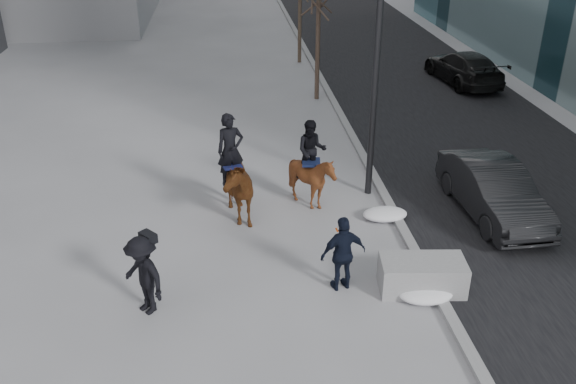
{
  "coord_description": "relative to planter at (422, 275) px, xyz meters",
  "views": [
    {
      "loc": [
        -1.35,
        -11.46,
        7.96
      ],
      "look_at": [
        0.0,
        1.2,
        1.5
      ],
      "focal_mm": 38.0,
      "sensor_mm": 36.0,
      "label": 1
    }
  ],
  "objects": [
    {
      "name": "mounted_right",
      "position": [
        -1.85,
        4.13,
        0.61
      ],
      "size": [
        1.47,
        1.61,
        2.43
      ],
      "color": "#47270E",
      "rests_on": "ground"
    },
    {
      "name": "mounted_left",
      "position": [
        -4.01,
        3.75,
        0.69
      ],
      "size": [
        1.52,
        2.37,
        2.83
      ],
      "color": "#4E1F0F",
      "rests_on": "ground"
    },
    {
      "name": "snow_piles",
      "position": [
        -0.01,
        1.38,
        -0.21
      ],
      "size": [
        1.18,
        4.28,
        0.3
      ],
      "color": "white",
      "rests_on": "ground"
    },
    {
      "name": "feeder",
      "position": [
        -1.71,
        0.25,
        0.51
      ],
      "size": [
        1.1,
        0.97,
        1.75
      ],
      "color": "black",
      "rests_on": "ground"
    },
    {
      "name": "car_near",
      "position": [
        2.87,
        3.13,
        0.35
      ],
      "size": [
        1.73,
        4.39,
        1.42
      ],
      "primitive_type": "imported",
      "rotation": [
        0.0,
        0.0,
        0.05
      ],
      "color": "black",
      "rests_on": "ground"
    },
    {
      "name": "tree_far",
      "position": [
        -0.31,
        19.24,
        1.78
      ],
      "size": [
        1.2,
        1.2,
        4.28
      ],
      "primitive_type": null,
      "color": "#372B21",
      "rests_on": "ground"
    },
    {
      "name": "planter",
      "position": [
        0.0,
        0.0,
        0.0
      ],
      "size": [
        1.91,
        1.09,
        0.73
      ],
      "primitive_type": "cube",
      "rotation": [
        0.0,
        0.0,
        -0.1
      ],
      "color": "gray",
      "rests_on": "ground"
    },
    {
      "name": "car_far",
      "position": [
        6.47,
        14.94,
        0.34
      ],
      "size": [
        2.47,
        5.02,
        1.41
      ],
      "primitive_type": "imported",
      "rotation": [
        0.0,
        0.0,
        3.25
      ],
      "color": "black",
      "rests_on": "ground"
    },
    {
      "name": "camera_crew",
      "position": [
        -5.89,
        -0.13,
        0.52
      ],
      "size": [
        1.24,
        1.28,
        1.75
      ],
      "color": "black",
      "rests_on": "ground"
    },
    {
      "name": "curb",
      "position": [
        0.29,
        10.86,
        -0.3
      ],
      "size": [
        0.25,
        90.0,
        0.12
      ],
      "primitive_type": "cube",
      "color": "gray",
      "rests_on": "ground"
    },
    {
      "name": "ground",
      "position": [
        -2.71,
        0.86,
        -0.36
      ],
      "size": [
        120.0,
        120.0,
        0.0
      ],
      "primitive_type": "plane",
      "color": "gray",
      "rests_on": "ground"
    },
    {
      "name": "tree_near",
      "position": [
        -0.31,
        13.42,
        1.95
      ],
      "size": [
        1.2,
        1.2,
        4.62
      ],
      "primitive_type": null,
      "color": "#34251F",
      "rests_on": "ground"
    },
    {
      "name": "road",
      "position": [
        4.29,
        10.86,
        -0.36
      ],
      "size": [
        8.0,
        90.0,
        0.01
      ],
      "primitive_type": "cube",
      "color": "black",
      "rests_on": "ground"
    },
    {
      "name": "lamppost",
      "position": [
        -0.11,
        4.88,
        4.63
      ],
      "size": [
        0.25,
        1.97,
        9.09
      ],
      "color": "black",
      "rests_on": "ground"
    }
  ]
}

